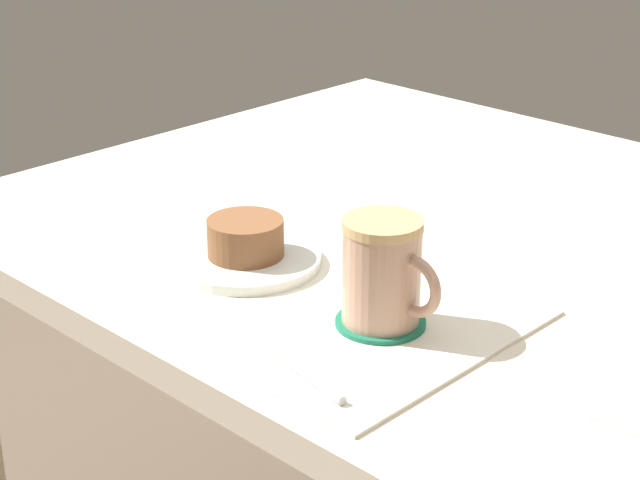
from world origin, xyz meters
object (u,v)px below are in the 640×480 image
at_px(pastry_plate, 246,260).
at_px(pastry, 245,237).
at_px(dining_table, 471,286).
at_px(coffee_mug, 384,272).

distance_m(pastry_plate, pastry, 0.03).
relative_size(dining_table, coffee_mug, 10.52).
xyz_separation_m(dining_table, pastry_plate, (-0.12, -0.26, 0.08)).
bearing_deg(dining_table, coffee_mug, -72.35).
height_order(dining_table, coffee_mug, coffee_mug).
bearing_deg(coffee_mug, pastry_plate, 178.81).
xyz_separation_m(pastry, coffee_mug, (0.20, -0.00, 0.03)).
relative_size(dining_table, pastry_plate, 7.02).
relative_size(dining_table, pastry, 13.77).
distance_m(pastry_plate, coffee_mug, 0.21).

